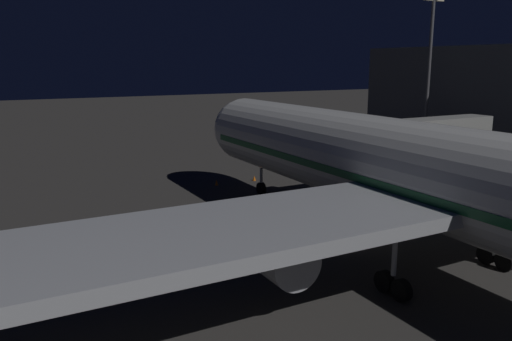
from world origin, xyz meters
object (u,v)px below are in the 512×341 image
jet_bridge (399,135)px  traffic_cone_nose_starboard (216,183)px  traffic_cone_nose_port (254,178)px  apron_floodlight_mast (429,70)px  airliner_at_gate (473,188)px

jet_bridge → traffic_cone_nose_starboard: 18.57m
traffic_cone_nose_port → jet_bridge: bearing=124.5°
jet_bridge → traffic_cone_nose_starboard: jet_bridge is taller
traffic_cone_nose_port → apron_floodlight_mast: bearing=176.6°
airliner_at_gate → traffic_cone_nose_starboard: bearing=-85.6°
jet_bridge → apron_floodlight_mast: (-14.90, -10.87, 5.63)m
airliner_at_gate → traffic_cone_nose_starboard: 29.46m
apron_floodlight_mast → traffic_cone_nose_port: bearing=-3.4°
apron_floodlight_mast → traffic_cone_nose_starboard: apron_floodlight_mast is taller
traffic_cone_nose_starboard → traffic_cone_nose_port: bearing=180.0°
airliner_at_gate → jet_bridge: 19.72m
traffic_cone_nose_starboard → apron_floodlight_mast: bearing=177.2°
jet_bridge → apron_floodlight_mast: size_ratio=0.97×
apron_floodlight_mast → traffic_cone_nose_starboard: (27.70, -1.37, -11.21)m
airliner_at_gate → traffic_cone_nose_port: size_ratio=111.33×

